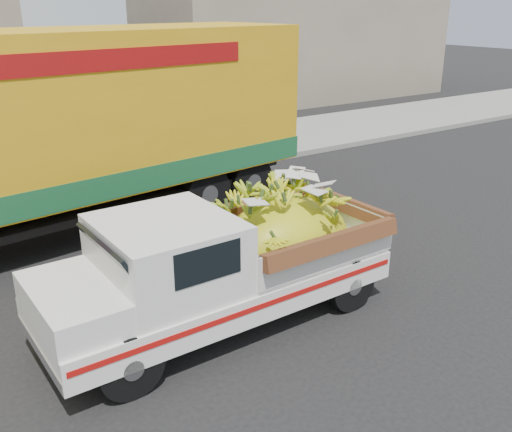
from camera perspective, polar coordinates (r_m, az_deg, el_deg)
ground at (r=7.80m, az=-4.79°, el=-12.31°), size 100.00×100.00×0.00m
curb at (r=13.80m, az=-19.52°, el=1.84°), size 60.00×0.25×0.15m
sidewalk at (r=15.77m, az=-21.62°, el=3.81°), size 60.00×4.00×0.14m
building_right at (r=27.76m, az=4.03°, el=17.98°), size 14.00×6.00×6.00m
pickup_truck at (r=7.94m, az=-1.40°, el=-4.08°), size 4.91×1.87×1.71m
semi_trailer at (r=10.71m, az=-23.90°, el=7.47°), size 12.04×3.99×3.80m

